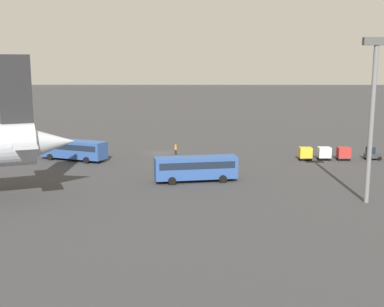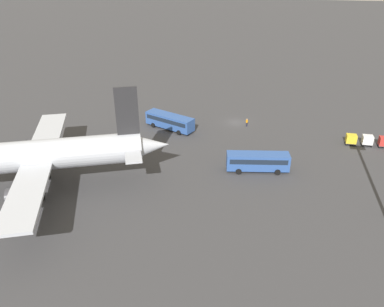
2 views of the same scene
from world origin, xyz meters
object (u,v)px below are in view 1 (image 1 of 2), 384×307
(shuttle_bus_near, at_px, (73,148))
(cargo_cart_white, at_px, (324,153))
(worker_person, at_px, (176,150))
(cargo_cart_red, at_px, (344,153))
(baggage_tug, at_px, (372,154))
(cargo_cart_yellow, at_px, (305,153))
(shuttle_bus_far, at_px, (196,167))

(shuttle_bus_near, relative_size, cargo_cart_white, 5.47)
(shuttle_bus_near, xyz_separation_m, worker_person, (-15.91, -4.83, -1.02))
(cargo_cart_red, bearing_deg, baggage_tug, -174.91)
(shuttle_bus_near, distance_m, baggage_tug, 47.17)
(cargo_cart_white, height_order, cargo_cart_yellow, same)
(cargo_cart_yellow, bearing_deg, shuttle_bus_near, 0.09)
(worker_person, height_order, cargo_cart_white, cargo_cart_white)
(worker_person, relative_size, cargo_cart_yellow, 0.84)
(worker_person, bearing_deg, cargo_cart_white, 169.09)
(shuttle_bus_near, height_order, cargo_cart_white, shuttle_bus_near)
(shuttle_bus_far, bearing_deg, cargo_cart_yellow, -150.91)
(worker_person, bearing_deg, shuttle_bus_far, 100.10)
(shuttle_bus_far, xyz_separation_m, worker_person, (3.37, -18.92, -1.05))
(cargo_cart_red, xyz_separation_m, cargo_cart_white, (3.02, -0.09, 0.00))
(cargo_cart_white, xyz_separation_m, cargo_cart_yellow, (3.02, 0.22, 0.00))
(baggage_tug, bearing_deg, cargo_cart_white, -6.07)
(baggage_tug, xyz_separation_m, worker_person, (31.24, -4.23, -0.07))
(shuttle_bus_near, relative_size, baggage_tug, 4.39)
(worker_person, height_order, cargo_cart_yellow, cargo_cart_yellow)
(baggage_tug, height_order, cargo_cart_red, baggage_tug)
(baggage_tug, bearing_deg, shuttle_bus_far, 19.31)
(cargo_cart_red, xyz_separation_m, cargo_cart_yellow, (6.04, 0.13, 0.00))
(baggage_tug, relative_size, cargo_cart_red, 1.25)
(baggage_tug, height_order, cargo_cart_yellow, baggage_tug)
(shuttle_bus_far, relative_size, baggage_tug, 4.21)
(shuttle_bus_far, distance_m, cargo_cart_white, 24.83)
(shuttle_bus_near, bearing_deg, cargo_cart_yellow, -157.52)
(baggage_tug, xyz_separation_m, cargo_cart_white, (7.63, 0.32, 0.25))
(shuttle_bus_far, distance_m, cargo_cart_red, 27.30)
(cargo_cart_yellow, bearing_deg, cargo_cart_white, -175.82)
(baggage_tug, bearing_deg, cargo_cart_yellow, -5.56)
(baggage_tug, relative_size, worker_person, 1.47)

